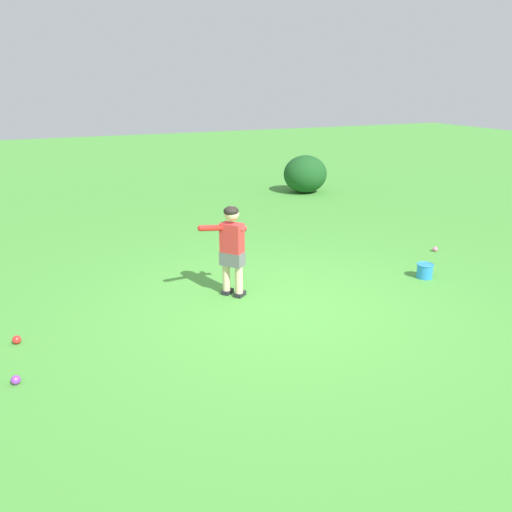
# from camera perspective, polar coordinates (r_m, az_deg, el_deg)

# --- Properties ---
(ground_plane) EXTENTS (40.00, 40.00, 0.00)m
(ground_plane) POSITION_cam_1_polar(r_m,az_deg,el_deg) (5.92, 2.89, -5.62)
(ground_plane) COLOR #479338
(child_batter) EXTENTS (0.35, 0.63, 1.08)m
(child_batter) POSITION_cam_1_polar(r_m,az_deg,el_deg) (6.03, -2.68, 1.44)
(child_batter) COLOR #232328
(child_batter) RESTS_ON ground
(play_ball_far_right) EXTENTS (0.07, 0.07, 0.07)m
(play_ball_far_right) POSITION_cam_1_polar(r_m,az_deg,el_deg) (8.24, 18.82, 0.72)
(play_ball_far_right) COLOR pink
(play_ball_far_right) RESTS_ON ground
(play_ball_center_lawn) EXTENTS (0.08, 0.08, 0.08)m
(play_ball_center_lawn) POSITION_cam_1_polar(r_m,az_deg,el_deg) (4.95, -24.58, -12.11)
(play_ball_center_lawn) COLOR purple
(play_ball_center_lawn) RESTS_ON ground
(play_ball_midfield) EXTENTS (0.08, 0.08, 0.08)m
(play_ball_midfield) POSITION_cam_1_polar(r_m,az_deg,el_deg) (5.63, -24.49, -8.25)
(play_ball_midfield) COLOR red
(play_ball_midfield) RESTS_ON ground
(toy_bucket) EXTENTS (0.22, 0.22, 0.19)m
(toy_bucket) POSITION_cam_1_polar(r_m,az_deg,el_deg) (7.09, 17.81, -1.50)
(toy_bucket) COLOR #2884DB
(toy_bucket) RESTS_ON ground
(shrub_left_background) EXTENTS (0.92, 0.98, 0.83)m
(shrub_left_background) POSITION_cam_1_polar(r_m,az_deg,el_deg) (11.93, 5.35, 8.82)
(shrub_left_background) COLOR #194C1E
(shrub_left_background) RESTS_ON ground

